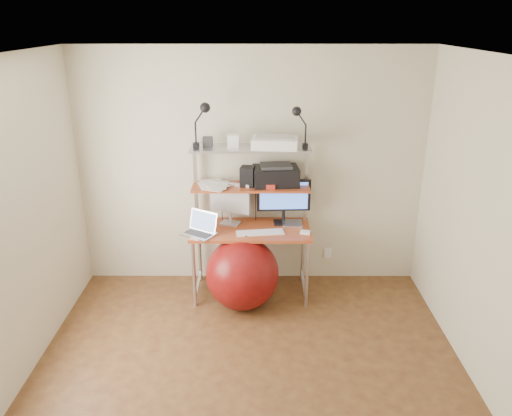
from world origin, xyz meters
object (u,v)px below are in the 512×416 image
Objects in this scene: monitor_silver at (230,200)px; printer at (276,175)px; monitor_black at (284,198)px; exercise_ball at (242,273)px; laptop at (201,229)px.

printer is (0.47, 0.03, 0.26)m from monitor_silver.
exercise_ball is at bearing -137.97° from monitor_black.
monitor_silver is 0.87× the size of monitor_black.
monitor_black is 1.36× the size of laptop.
monitor_silver is 0.43m from laptop.
laptop is (-0.83, -0.28, -0.23)m from monitor_black.
monitor_black is 1.15× the size of printer.
laptop is 0.55× the size of exercise_ball.
monitor_silver is 1.00× the size of printer.
monitor_silver is at bearing 178.66° from printer.
laptop is 0.85× the size of printer.
monitor_black reaches higher than monitor_silver.
monitor_silver reaches higher than laptop.
laptop is 0.60m from exercise_ball.
monitor_black is 0.88m from exercise_ball.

